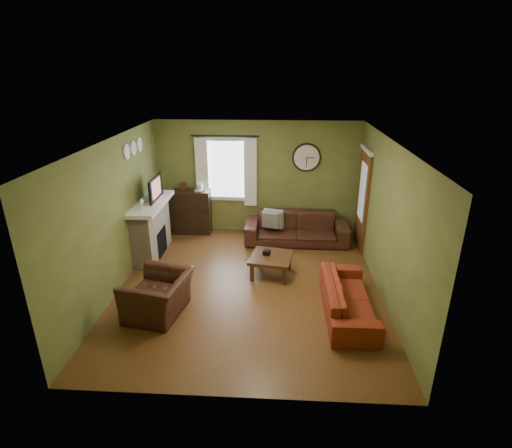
# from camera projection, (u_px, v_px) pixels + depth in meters

# --- Properties ---
(floor) EXTENTS (4.60, 5.20, 0.00)m
(floor) POSITION_uv_depth(u_px,v_px,m) (249.00, 286.00, 7.22)
(floor) COLOR brown
(floor) RESTS_ON ground
(ceiling) EXTENTS (4.60, 5.20, 0.00)m
(ceiling) POSITION_uv_depth(u_px,v_px,m) (248.00, 142.00, 6.25)
(ceiling) COLOR white
(ceiling) RESTS_ON ground
(wall_left) EXTENTS (0.00, 5.20, 2.60)m
(wall_left) POSITION_uv_depth(u_px,v_px,m) (115.00, 216.00, 6.86)
(wall_left) COLOR olive
(wall_left) RESTS_ON ground
(wall_right) EXTENTS (0.00, 5.20, 2.60)m
(wall_right) POSITION_uv_depth(u_px,v_px,m) (387.00, 222.00, 6.61)
(wall_right) COLOR olive
(wall_right) RESTS_ON ground
(wall_back) EXTENTS (4.60, 0.00, 2.60)m
(wall_back) POSITION_uv_depth(u_px,v_px,m) (257.00, 178.00, 9.14)
(wall_back) COLOR olive
(wall_back) RESTS_ON ground
(wall_front) EXTENTS (4.60, 0.00, 2.60)m
(wall_front) POSITION_uv_depth(u_px,v_px,m) (231.00, 305.00, 4.32)
(wall_front) COLOR olive
(wall_front) RESTS_ON ground
(fireplace) EXTENTS (0.40, 1.40, 1.10)m
(fireplace) POSITION_uv_depth(u_px,v_px,m) (151.00, 231.00, 8.19)
(fireplace) COLOR #C3AC8C
(fireplace) RESTS_ON floor
(firebox) EXTENTS (0.04, 0.60, 0.55)m
(firebox) POSITION_uv_depth(u_px,v_px,m) (162.00, 242.00, 8.27)
(firebox) COLOR black
(firebox) RESTS_ON fireplace
(mantel) EXTENTS (0.58, 1.60, 0.08)m
(mantel) POSITION_uv_depth(u_px,v_px,m) (150.00, 203.00, 7.97)
(mantel) COLOR white
(mantel) RESTS_ON fireplace
(tv) EXTENTS (0.08, 0.60, 0.35)m
(tv) POSITION_uv_depth(u_px,v_px,m) (152.00, 191.00, 8.03)
(tv) COLOR black
(tv) RESTS_ON mantel
(tv_screen) EXTENTS (0.02, 0.62, 0.36)m
(tv_screen) POSITION_uv_depth(u_px,v_px,m) (156.00, 188.00, 8.00)
(tv_screen) COLOR #994C3F
(tv_screen) RESTS_ON mantel
(medallion_left) EXTENTS (0.28, 0.28, 0.03)m
(medallion_left) POSITION_uv_depth(u_px,v_px,m) (127.00, 152.00, 7.24)
(medallion_left) COLOR white
(medallion_left) RESTS_ON wall_left
(medallion_mid) EXTENTS (0.28, 0.28, 0.03)m
(medallion_mid) POSITION_uv_depth(u_px,v_px,m) (133.00, 148.00, 7.56)
(medallion_mid) COLOR white
(medallion_mid) RESTS_ON wall_left
(medallion_right) EXTENTS (0.28, 0.28, 0.03)m
(medallion_right) POSITION_uv_depth(u_px,v_px,m) (139.00, 144.00, 7.89)
(medallion_right) COLOR white
(medallion_right) RESTS_ON wall_left
(window_pane) EXTENTS (1.00, 0.02, 1.30)m
(window_pane) POSITION_uv_depth(u_px,v_px,m) (227.00, 169.00, 9.08)
(window_pane) COLOR silver
(window_pane) RESTS_ON wall_back
(curtain_rod) EXTENTS (0.03, 0.03, 1.50)m
(curtain_rod) POSITION_uv_depth(u_px,v_px,m) (225.00, 136.00, 8.70)
(curtain_rod) COLOR black
(curtain_rod) RESTS_ON wall_back
(curtain_left) EXTENTS (0.28, 0.04, 1.55)m
(curtain_left) POSITION_uv_depth(u_px,v_px,m) (202.00, 172.00, 9.04)
(curtain_left) COLOR white
(curtain_left) RESTS_ON wall_back
(curtain_right) EXTENTS (0.28, 0.04, 1.55)m
(curtain_right) POSITION_uv_depth(u_px,v_px,m) (250.00, 173.00, 8.98)
(curtain_right) COLOR white
(curtain_right) RESTS_ON wall_back
(wall_clock) EXTENTS (0.64, 0.06, 0.64)m
(wall_clock) POSITION_uv_depth(u_px,v_px,m) (307.00, 158.00, 8.85)
(wall_clock) COLOR white
(wall_clock) RESTS_ON wall_back
(door) EXTENTS (0.05, 0.90, 2.10)m
(door) POSITION_uv_depth(u_px,v_px,m) (363.00, 201.00, 8.41)
(door) COLOR brown
(door) RESTS_ON floor
(bookshelf) EXTENTS (0.87, 0.37, 1.04)m
(bookshelf) POSITION_uv_depth(u_px,v_px,m) (192.00, 212.00, 9.32)
(bookshelf) COLOR black
(bookshelf) RESTS_ON floor
(book) EXTENTS (0.21, 0.26, 0.02)m
(book) POSITION_uv_depth(u_px,v_px,m) (195.00, 194.00, 9.15)
(book) COLOR #422612
(book) RESTS_ON bookshelf
(sofa_brown) EXTENTS (2.26, 0.88, 0.66)m
(sofa_brown) POSITION_uv_depth(u_px,v_px,m) (296.00, 228.00, 8.89)
(sofa_brown) COLOR #371C13
(sofa_brown) RESTS_ON floor
(pillow_left) EXTENTS (0.44, 0.25, 0.42)m
(pillow_left) POSITION_uv_depth(u_px,v_px,m) (274.00, 219.00, 8.82)
(pillow_left) COLOR gray
(pillow_left) RESTS_ON sofa_brown
(pillow_right) EXTENTS (0.38, 0.21, 0.37)m
(pillow_right) POSITION_uv_depth(u_px,v_px,m) (271.00, 220.00, 8.76)
(pillow_right) COLOR gray
(pillow_right) RESTS_ON sofa_brown
(sofa_red) EXTENTS (0.73, 1.87, 0.55)m
(sofa_red) POSITION_uv_depth(u_px,v_px,m) (348.00, 298.00, 6.35)
(sofa_red) COLOR maroon
(sofa_red) RESTS_ON floor
(armchair) EXTENTS (1.07, 1.17, 0.66)m
(armchair) POSITION_uv_depth(u_px,v_px,m) (158.00, 295.00, 6.31)
(armchair) COLOR #371C13
(armchair) RESTS_ON floor
(coffee_table) EXTENTS (0.87, 0.87, 0.40)m
(coffee_table) POSITION_uv_depth(u_px,v_px,m) (271.00, 266.00, 7.52)
(coffee_table) COLOR #422612
(coffee_table) RESTS_ON floor
(tissue_box) EXTENTS (0.15, 0.15, 0.09)m
(tissue_box) POSITION_uv_depth(u_px,v_px,m) (267.00, 255.00, 7.50)
(tissue_box) COLOR black
(tissue_box) RESTS_ON coffee_table
(wine_glass_a) EXTENTS (0.06, 0.06, 0.19)m
(wine_glass_a) POSITION_uv_depth(u_px,v_px,m) (141.00, 206.00, 7.42)
(wine_glass_a) COLOR white
(wine_glass_a) RESTS_ON mantel
(wine_glass_b) EXTENTS (0.08, 0.08, 0.22)m
(wine_glass_b) POSITION_uv_depth(u_px,v_px,m) (142.00, 205.00, 7.44)
(wine_glass_b) COLOR white
(wine_glass_b) RESTS_ON mantel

